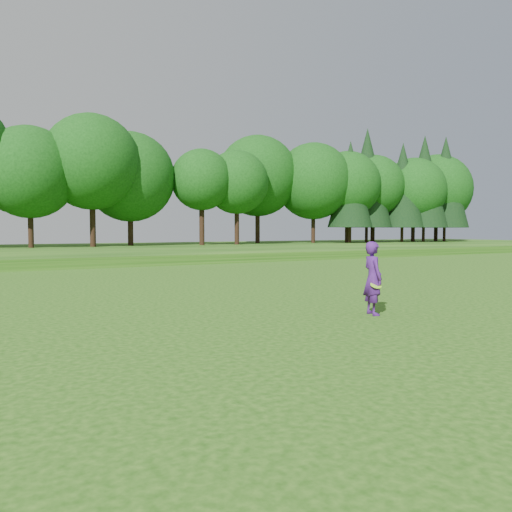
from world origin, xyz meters
TOP-DOWN VIEW (x-y plane):
  - ground at (0.00, 0.00)m, footprint 140.00×140.00m
  - berm at (0.00, 34.00)m, footprint 130.00×30.00m
  - walking_path at (0.00, 20.00)m, footprint 130.00×1.60m
  - treeline at (0.00, 38.00)m, footprint 104.00×7.00m
  - woman at (4.22, 0.35)m, footprint 0.59×0.75m

SIDE VIEW (x-z plane):
  - ground at x=0.00m, z-range 0.00..0.00m
  - walking_path at x=0.00m, z-range 0.00..0.04m
  - berm at x=0.00m, z-range 0.00..0.60m
  - woman at x=4.22m, z-range 0.00..1.81m
  - treeline at x=0.00m, z-range 0.60..15.60m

